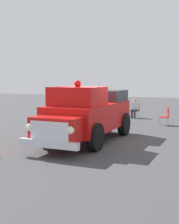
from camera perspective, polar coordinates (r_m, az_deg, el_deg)
The scene contains 6 objects.
ground_plane at distance 13.44m, azimuth 1.62°, elevation -5.21°, with size 60.00×60.00×0.00m, color #424244.
vintage_fire_truck at distance 13.09m, azimuth -0.41°, elevation -0.21°, with size 5.97×2.37×2.59m.
classic_hot_rod at distance 18.23m, azimuth -0.62°, elevation 0.22°, with size 4.69×2.90×1.46m.
lawn_chair_near_truck at distance 21.11m, azimuth 8.43°, elevation 0.56°, with size 0.54×0.56×1.02m.
lawn_chair_spare at distance 18.11m, azimuth 13.80°, elevation -0.50°, with size 0.64×0.64×1.02m.
spectator_seated at distance 20.98m, azimuth 8.30°, elevation 0.83°, with size 0.57×0.42×1.29m.
Camera 1 is at (-12.14, -5.10, 2.69)m, focal length 49.87 mm.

